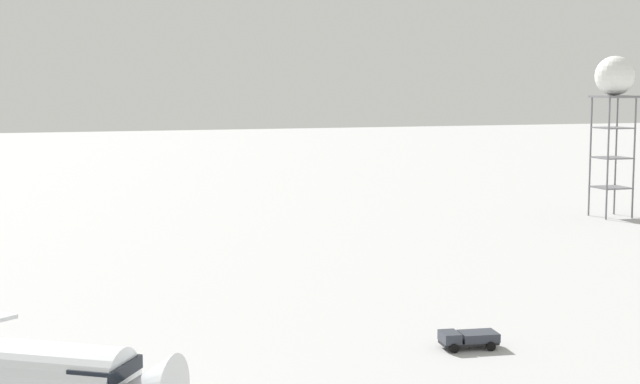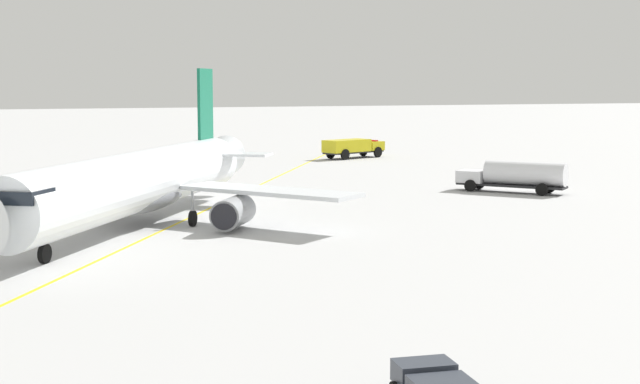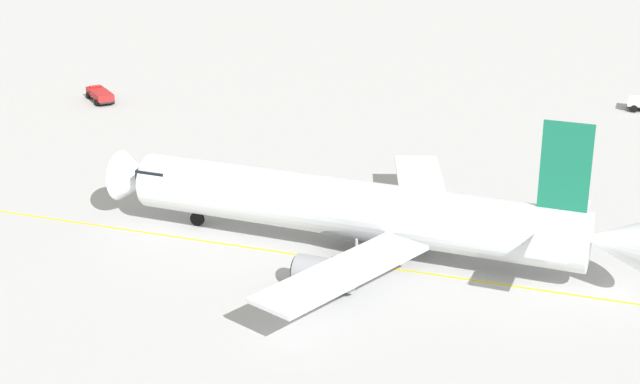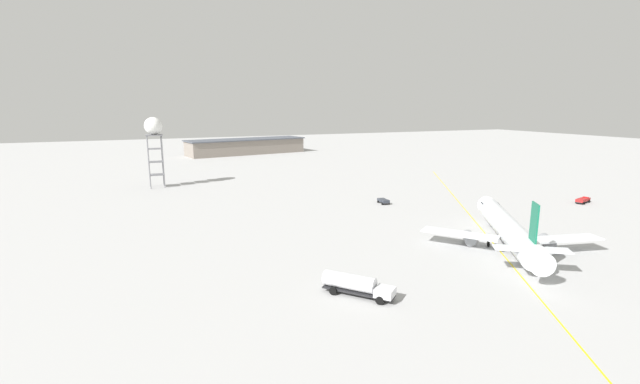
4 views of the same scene
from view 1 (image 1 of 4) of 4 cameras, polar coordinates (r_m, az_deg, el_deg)
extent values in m
cube|color=black|center=(50.45, -12.48, -10.11)|extent=(3.92, 4.24, 0.70)
cube|color=#232326|center=(68.79, 8.73, -8.72)|extent=(4.11, 2.01, 0.20)
cube|color=#2D333D|center=(68.22, 7.63, -8.44)|extent=(1.39, 1.96, 0.70)
cube|color=black|center=(68.04, 7.24, -8.39)|extent=(0.26, 1.54, 0.39)
cube|color=#2D333D|center=(68.92, 9.28, -8.36)|extent=(2.76, 2.12, 0.60)
cylinder|color=black|center=(67.53, 7.88, -9.09)|extent=(0.67, 0.35, 0.64)
cylinder|color=black|center=(69.20, 7.38, -8.69)|extent=(0.67, 0.35, 0.64)
cylinder|color=black|center=(68.42, 10.00, -8.92)|extent=(0.67, 0.35, 0.64)
cylinder|color=black|center=(70.07, 9.45, -8.53)|extent=(0.67, 0.35, 0.64)
cylinder|color=slate|center=(133.93, 16.56, 1.86)|extent=(0.24, 0.24, 16.14)
cylinder|color=slate|center=(136.28, 17.97, 1.88)|extent=(0.24, 0.24, 16.14)
cylinder|color=slate|center=(139.59, 16.99, 2.02)|extent=(0.24, 0.24, 16.14)
cylinder|color=slate|center=(137.29, 15.59, 2.00)|extent=(0.24, 0.24, 16.14)
cube|color=slate|center=(137.12, 16.72, 0.26)|extent=(4.28, 4.28, 0.16)
cube|color=slate|center=(136.76, 16.78, 1.94)|extent=(4.28, 4.28, 0.16)
cube|color=slate|center=(136.51, 16.83, 3.63)|extent=(4.28, 4.28, 0.16)
cube|color=slate|center=(136.37, 16.89, 5.38)|extent=(4.88, 4.88, 0.30)
sphere|color=white|center=(136.36, 16.93, 6.55)|extent=(5.27, 5.27, 5.27)
camera|label=2|loc=(71.25, 30.77, -1.26)|focal=51.00mm
camera|label=3|loc=(117.91, -15.41, 10.80)|focal=53.31mm
camera|label=4|loc=(135.44, -47.38, 7.32)|focal=24.51mm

